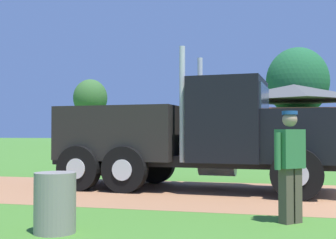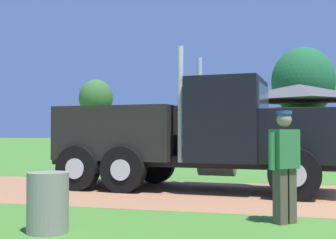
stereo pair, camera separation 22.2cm
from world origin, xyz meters
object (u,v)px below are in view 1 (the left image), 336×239
object	(u,v)px
steel_barrel	(55,203)
truck_foreground_white	(193,136)
visitor_by_barrel	(290,161)
shed_building	(294,119)

from	to	relation	value
steel_barrel	truck_foreground_white	bearing A→B (deg)	79.58
visitor_by_barrel	steel_barrel	world-z (taller)	visitor_by_barrel
truck_foreground_white	shed_building	xyz separation A→B (m)	(3.14, 24.03, 1.11)
steel_barrel	visitor_by_barrel	bearing A→B (deg)	25.33
truck_foreground_white	visitor_by_barrel	world-z (taller)	truck_foreground_white
visitor_by_barrel	shed_building	world-z (taller)	shed_building
shed_building	steel_barrel	bearing A→B (deg)	-98.00
steel_barrel	shed_building	xyz separation A→B (m)	(4.14, 29.48, 2.04)
visitor_by_barrel	steel_barrel	size ratio (longest dim) A/B	2.06
truck_foreground_white	visitor_by_barrel	bearing A→B (deg)	-58.71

